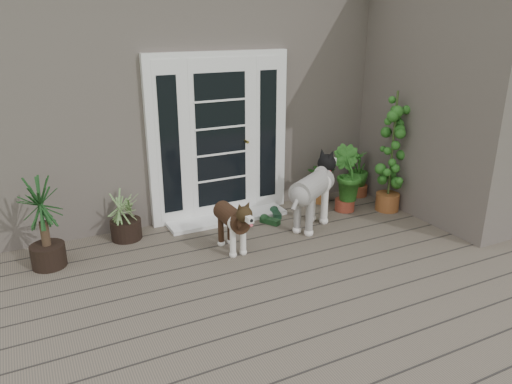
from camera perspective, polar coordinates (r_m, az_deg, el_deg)
name	(u,v)px	position (r m, az deg, el deg)	size (l,w,h in m)	color
deck	(325,291)	(5.02, 8.07, -11.43)	(6.20, 4.60, 0.12)	#6B5B4C
house_main	(183,89)	(8.22, -8.59, 11.86)	(7.40, 4.00, 3.10)	#665E54
house_wing	(464,105)	(7.18, 23.25, 9.41)	(1.60, 2.40, 3.10)	#665E54
door_unit	(220,137)	(6.32, -4.28, 6.43)	(1.90, 0.14, 2.15)	white
door_step	(228,218)	(6.46, -3.36, -3.03)	(1.60, 0.40, 0.05)	white
brindle_dog	(232,226)	(5.53, -2.88, -4.02)	(0.31, 0.72, 0.60)	#402717
white_dog	(312,198)	(6.11, 6.57, -0.70)	(0.41, 0.96, 0.80)	beige
spider_plant	(125,214)	(6.00, -15.18, -2.47)	(0.61, 0.61, 0.65)	#849C60
yucca	(43,224)	(5.55, -23.71, -3.47)	(0.68, 0.68, 0.99)	black
herb_a	(321,184)	(7.04, 7.69, 0.94)	(0.43, 0.43, 0.55)	#1A5B1E
herb_b	(346,187)	(6.77, 10.52, 0.60)	(0.46, 0.46, 0.69)	#1B5F1B
herb_c	(358,178)	(7.42, 11.91, 1.64)	(0.35, 0.35, 0.55)	#295F1B
sapling	(392,151)	(6.77, 15.72, 4.71)	(0.50, 0.50, 1.71)	#164D16
clog_left	(270,220)	(6.33, 1.67, -3.33)	(0.14, 0.30, 0.09)	#173A1A
clog_right	(276,213)	(6.56, 2.33, -2.47)	(0.14, 0.30, 0.09)	#153520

